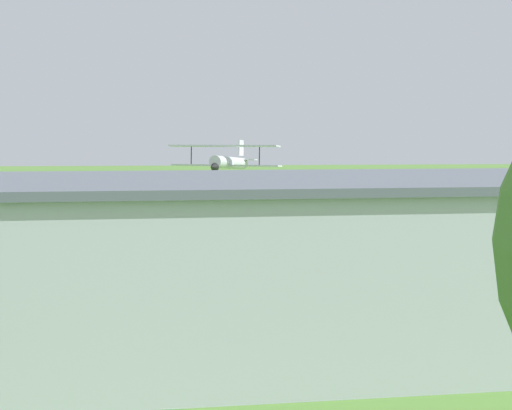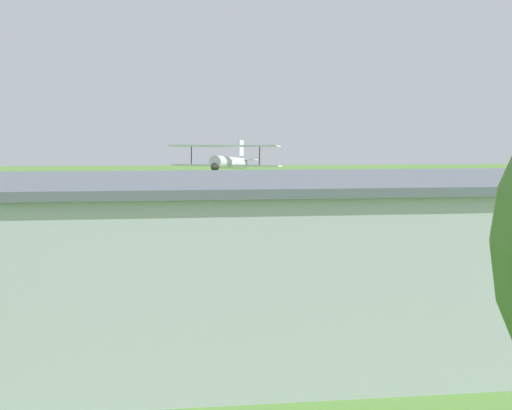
{
  "view_description": "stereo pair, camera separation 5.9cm",
  "coord_description": "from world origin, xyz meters",
  "px_view_note": "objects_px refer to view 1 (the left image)",
  "views": [
    {
      "loc": [
        8.24,
        70.31,
        9.59
      ],
      "look_at": [
        1.27,
        13.24,
        4.74
      ],
      "focal_mm": 57.12,
      "sensor_mm": 36.0,
      "label": 1
    },
    {
      "loc": [
        8.19,
        70.32,
        9.59
      ],
      "look_at": [
        1.27,
        13.24,
        4.74
      ],
      "focal_mm": 57.12,
      "sensor_mm": 36.0,
      "label": 2
    }
  ],
  "objects_px": {
    "person_walking_on_apron": "(75,272)",
    "biplane": "(228,161)",
    "car_green": "(0,284)",
    "hangar": "(348,260)"
  },
  "relations": [
    {
      "from": "person_walking_on_apron",
      "to": "biplane",
      "type": "bearing_deg",
      "value": -133.71
    },
    {
      "from": "biplane",
      "to": "person_walking_on_apron",
      "type": "xyz_separation_m",
      "value": [
        11.06,
        11.57,
        -6.83
      ]
    },
    {
      "from": "biplane",
      "to": "person_walking_on_apron",
      "type": "distance_m",
      "value": 17.4
    },
    {
      "from": "car_green",
      "to": "biplane",
      "type": "bearing_deg",
      "value": -133.2
    },
    {
      "from": "biplane",
      "to": "car_green",
      "type": "height_order",
      "value": "biplane"
    },
    {
      "from": "biplane",
      "to": "car_green",
      "type": "relative_size",
      "value": 1.98
    },
    {
      "from": "hangar",
      "to": "person_walking_on_apron",
      "type": "bearing_deg",
      "value": -50.54
    },
    {
      "from": "biplane",
      "to": "person_walking_on_apron",
      "type": "height_order",
      "value": "biplane"
    },
    {
      "from": "biplane",
      "to": "hangar",
      "type": "bearing_deg",
      "value": 96.04
    },
    {
      "from": "biplane",
      "to": "person_walking_on_apron",
      "type": "relative_size",
      "value": 5.48
    }
  ]
}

